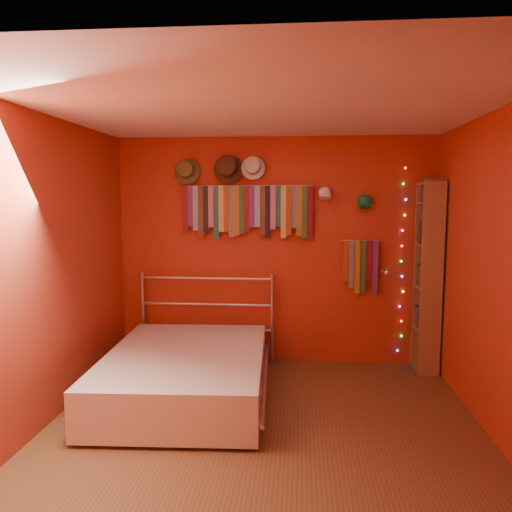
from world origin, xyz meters
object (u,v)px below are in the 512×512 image
(reading_lamp, at_px, (386,272))
(bookshelf, at_px, (432,277))
(tie_rack, at_px, (248,209))
(bed, at_px, (186,373))

(reading_lamp, distance_m, bookshelf, 0.48)
(tie_rack, distance_m, reading_lamp, 1.63)
(tie_rack, relative_size, bookshelf, 0.72)
(reading_lamp, distance_m, bed, 2.30)
(bookshelf, xyz_separation_m, bed, (-2.42, -0.92, -0.79))
(tie_rack, bearing_deg, bookshelf, -4.53)
(tie_rack, relative_size, bed, 0.69)
(tie_rack, xyz_separation_m, bookshelf, (1.96, -0.16, -0.70))
(bed, bearing_deg, bookshelf, 18.19)
(tie_rack, distance_m, bookshelf, 2.08)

